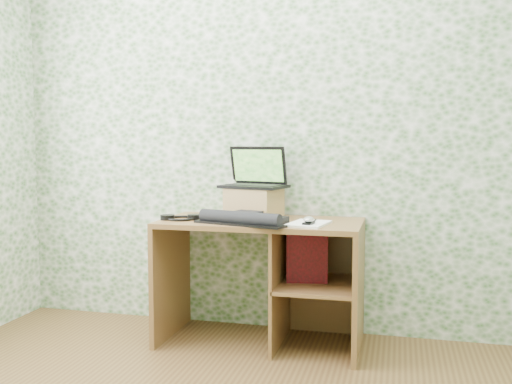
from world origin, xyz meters
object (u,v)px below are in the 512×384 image
(desk, at_px, (275,264))
(laptop, at_px, (256,178))
(notepad, at_px, (309,224))
(keyboard, at_px, (243,219))
(riser, at_px, (254,202))

(desk, xyz_separation_m, laptop, (-0.16, 0.16, 0.51))
(laptop, relative_size, notepad, 1.56)
(keyboard, height_order, notepad, keyboard)
(desk, xyz_separation_m, notepad, (0.23, -0.14, 0.28))
(riser, relative_size, notepad, 1.09)
(notepad, bearing_deg, riser, 155.98)
(riser, height_order, laptop, laptop)
(riser, xyz_separation_m, laptop, (-0.00, 0.04, 0.15))
(riser, bearing_deg, keyboard, -88.54)
(desk, relative_size, laptop, 2.75)
(riser, bearing_deg, notepad, -33.77)
(riser, xyz_separation_m, keyboard, (0.01, -0.29, -0.06))
(laptop, height_order, notepad, laptop)
(keyboard, bearing_deg, riser, 107.29)
(desk, distance_m, riser, 0.41)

